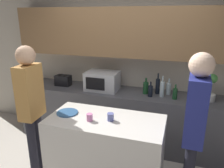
{
  "coord_description": "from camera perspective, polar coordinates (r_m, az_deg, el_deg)",
  "views": [
    {
      "loc": [
        0.82,
        -1.81,
        2.07
      ],
      "look_at": [
        0.05,
        0.59,
        1.28
      ],
      "focal_mm": 35.0,
      "sensor_mm": 36.0,
      "label": 1
    }
  ],
  "objects": [
    {
      "name": "back_wall",
      "position": [
        3.61,
        4.46,
        8.84
      ],
      "size": [
        6.4,
        0.4,
        2.7
      ],
      "color": "beige",
      "rests_on": "ground_plane"
    },
    {
      "name": "back_counter",
      "position": [
        3.68,
        3.06,
        -8.7
      ],
      "size": [
        3.6,
        0.62,
        0.91
      ],
      "color": "#4C4C51",
      "rests_on": "ground_plane"
    },
    {
      "name": "kitchen_island",
      "position": [
        2.79,
        -1.64,
        -17.69
      ],
      "size": [
        1.35,
        0.67,
        0.93
      ],
      "color": "beige",
      "rests_on": "ground_plane"
    },
    {
      "name": "microwave",
      "position": [
        3.56,
        -2.53,
        0.86
      ],
      "size": [
        0.52,
        0.39,
        0.3
      ],
      "color": "#B7BABC",
      "rests_on": "back_counter"
    },
    {
      "name": "toaster",
      "position": [
        3.88,
        -12.63,
        0.94
      ],
      "size": [
        0.26,
        0.16,
        0.18
      ],
      "color": "black",
      "rests_on": "back_counter"
    },
    {
      "name": "potted_plant",
      "position": [
        3.37,
        24.54,
        -0.86
      ],
      "size": [
        0.14,
        0.14,
        0.39
      ],
      "color": "silver",
      "rests_on": "back_counter"
    },
    {
      "name": "bottle_0",
      "position": [
        3.42,
        8.8,
        -0.97
      ],
      "size": [
        0.08,
        0.08,
        0.25
      ],
      "color": "#194723",
      "rests_on": "back_counter"
    },
    {
      "name": "bottle_1",
      "position": [
        3.31,
        10.0,
        -1.79
      ],
      "size": [
        0.07,
        0.07,
        0.23
      ],
      "color": "black",
      "rests_on": "back_counter"
    },
    {
      "name": "bottle_2",
      "position": [
        3.45,
        11.83,
        -0.49
      ],
      "size": [
        0.06,
        0.06,
        0.33
      ],
      "color": "black",
      "rests_on": "back_counter"
    },
    {
      "name": "bottle_3",
      "position": [
        3.34,
        12.95,
        -1.24
      ],
      "size": [
        0.07,
        0.07,
        0.32
      ],
      "color": "silver",
      "rests_on": "back_counter"
    },
    {
      "name": "bottle_4",
      "position": [
        3.46,
        14.56,
        -1.12
      ],
      "size": [
        0.07,
        0.07,
        0.25
      ],
      "color": "silver",
      "rests_on": "back_counter"
    },
    {
      "name": "bottle_5",
      "position": [
        3.29,
        16.13,
        -2.42
      ],
      "size": [
        0.07,
        0.07,
        0.22
      ],
      "color": "#194723",
      "rests_on": "back_counter"
    },
    {
      "name": "plate_on_island",
      "position": [
        2.75,
        -11.59,
        -7.34
      ],
      "size": [
        0.26,
        0.26,
        0.01
      ],
      "color": "#2D5684",
      "rests_on": "kitchen_island"
    },
    {
      "name": "cup_0",
      "position": [
        2.51,
        -5.88,
        -8.63
      ],
      "size": [
        0.07,
        0.07,
        0.08
      ],
      "color": "pink",
      "rests_on": "kitchen_island"
    },
    {
      "name": "cup_1",
      "position": [
        2.5,
        -0.39,
        -8.59
      ],
      "size": [
        0.08,
        0.08,
        0.09
      ],
      "color": "#5F66A6",
      "rests_on": "kitchen_island"
    },
    {
      "name": "person_left",
      "position": [
        2.9,
        -20.38,
        -4.43
      ],
      "size": [
        0.23,
        0.35,
        1.75
      ],
      "rotation": [
        0.0,
        0.0,
        -1.5
      ],
      "color": "black",
      "rests_on": "ground_plane"
    },
    {
      "name": "person_center",
      "position": [
        2.34,
        20.73,
        -9.47
      ],
      "size": [
        0.23,
        0.35,
        1.76
      ],
      "rotation": [
        0.0,
        0.0,
        1.52
      ],
      "color": "black",
      "rests_on": "ground_plane"
    }
  ]
}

